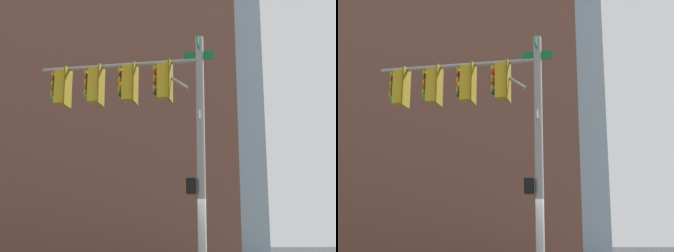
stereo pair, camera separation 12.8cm
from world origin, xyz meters
The scene contains 3 objects.
signal_pole_assembly centered at (-1.04, -1.84, 5.05)m, with size 2.22×4.78×7.05m.
building_brick_nearside centered at (-30.66, -2.41, 22.60)m, with size 23.91×18.74×45.21m, color brown.
building_brick_midblock centered at (-37.75, -7.44, 24.53)m, with size 18.87×16.70×49.06m, color brown.
Camera 1 is at (12.24, -3.58, 1.43)m, focal length 52.94 mm.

